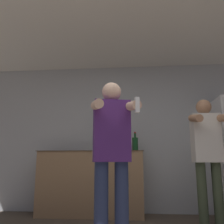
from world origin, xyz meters
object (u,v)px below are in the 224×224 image
at_px(bottle_tall_gin, 129,143).
at_px(bottle_brown_liquor, 116,142).
at_px(bottle_clear_vodka, 135,144).
at_px(person_man_side, 208,150).
at_px(person_woman_foreground, 112,150).

xyz_separation_m(bottle_tall_gin, bottle_brown_liquor, (-0.21, 0.00, 0.01)).
xyz_separation_m(bottle_clear_vodka, person_man_side, (0.91, -0.76, -0.14)).
distance_m(bottle_tall_gin, person_man_side, 1.27).
bearing_deg(bottle_tall_gin, bottle_brown_liquor, 180.00).
relative_size(bottle_tall_gin, person_man_side, 0.19).
distance_m(bottle_brown_liquor, bottle_clear_vodka, 0.31).
distance_m(person_woman_foreground, person_man_side, 1.38).
xyz_separation_m(bottle_tall_gin, person_woman_foreground, (-0.13, -1.54, -0.19)).
bearing_deg(bottle_clear_vodka, bottle_brown_liquor, 180.00).
relative_size(bottle_brown_liquor, person_man_side, 0.21).
xyz_separation_m(person_woman_foreground, person_man_side, (1.14, 0.78, 0.03)).
bearing_deg(person_man_side, bottle_clear_vodka, 140.19).
bearing_deg(bottle_clear_vodka, person_man_side, -39.81).
bearing_deg(person_woman_foreground, bottle_tall_gin, 84.98).
height_order(bottle_brown_liquor, person_man_side, person_man_side).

